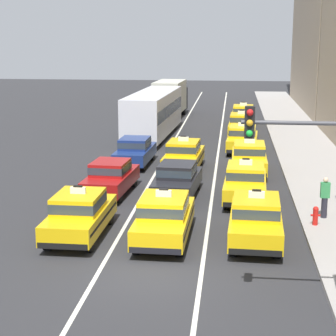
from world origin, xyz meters
name	(u,v)px	position (x,y,z in m)	size (l,w,h in m)	color
ground_plane	(150,274)	(0.00, 0.00, 0.00)	(160.00, 160.00, 0.00)	#2B2B2D
lane_stripe_left_center	(169,150)	(-1.60, 20.00, 0.00)	(0.14, 80.00, 0.01)	silver
lane_stripe_center_right	(218,151)	(1.60, 20.00, 0.00)	(0.14, 80.00, 0.01)	silver
sidewalk_curb	(319,170)	(7.20, 15.00, 0.07)	(4.00, 90.00, 0.15)	#9E9993
taxi_left_nearest	(80,213)	(-3.02, 3.16, 0.88)	(1.86, 4.58, 1.96)	black
sedan_left_second	(111,176)	(-3.10, 9.09, 0.85)	(2.03, 4.40, 1.58)	black
sedan_left_third	(135,150)	(-3.01, 15.38, 0.85)	(1.92, 4.36, 1.58)	black
bus_left_fourth	(154,112)	(-3.26, 25.13, 1.82)	(3.05, 11.31, 3.22)	black
box_truck_left_fifth	(171,97)	(-3.13, 35.87, 1.78)	(2.60, 7.08, 3.27)	black
taxi_center_nearest	(164,217)	(0.10, 3.09, 0.88)	(1.89, 4.59, 1.96)	black
sedan_center_second	(177,179)	(0.01, 8.95, 0.85)	(2.05, 4.41, 1.58)	black
taxi_center_third	(184,155)	(-0.15, 14.27, 0.88)	(2.05, 4.65, 1.96)	black
taxi_right_nearest	(256,218)	(3.35, 3.29, 0.88)	(1.97, 4.62, 1.96)	black
taxi_right_second	(245,182)	(3.08, 8.65, 0.88)	(1.99, 4.63, 1.96)	black
taxi_right_third	(249,157)	(3.37, 14.07, 0.88)	(1.85, 4.57, 1.96)	black
taxi_right_fourth	(242,138)	(3.10, 20.02, 0.88)	(2.06, 4.65, 1.96)	black
taxi_right_fifth	(241,124)	(3.11, 25.86, 0.88)	(1.97, 4.62, 1.96)	black
taxi_right_sixth	(243,115)	(3.31, 31.13, 0.88)	(1.91, 4.60, 1.96)	black
pedestrian_near_crosswalk	(325,197)	(6.15, 6.00, 0.98)	(0.36, 0.24, 1.65)	#23232D
fire_hydrant	(315,215)	(5.68, 5.02, 0.55)	(0.36, 0.22, 0.73)	red
traffic_light_pole	(316,180)	(4.49, -2.84, 3.82)	(2.87, 0.33, 5.58)	#47474C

